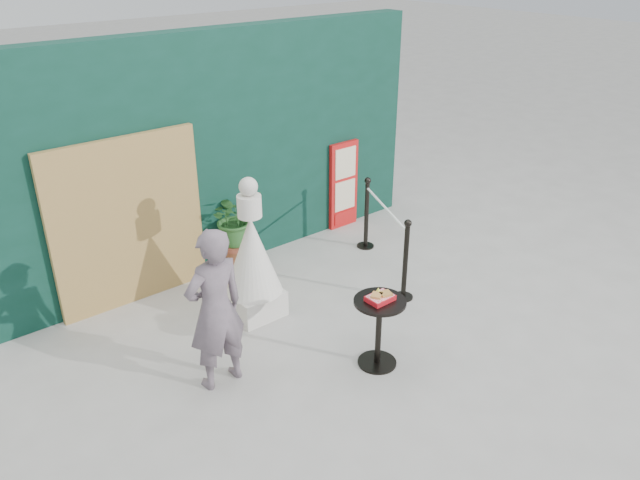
{
  "coord_description": "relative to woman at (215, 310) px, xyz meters",
  "views": [
    {
      "loc": [
        -3.84,
        -3.45,
        3.94
      ],
      "look_at": [
        0.0,
        1.2,
        1.0
      ],
      "focal_mm": 35.0,
      "sensor_mm": 36.0,
      "label": 1
    }
  ],
  "objects": [
    {
      "name": "back_wall",
      "position": [
        1.46,
        2.19,
        0.68
      ],
      "size": [
        6.0,
        0.3,
        3.0
      ],
      "primitive_type": "cube",
      "color": "#0A2F23",
      "rests_on": "ground"
    },
    {
      "name": "food_basket",
      "position": [
        1.38,
        -0.77,
        -0.04
      ],
      "size": [
        0.26,
        0.19,
        0.11
      ],
      "color": "red",
      "rests_on": "cafe_table"
    },
    {
      "name": "bamboo_fence",
      "position": [
        0.06,
        1.98,
        0.18
      ],
      "size": [
        1.8,
        0.08,
        2.0
      ],
      "primitive_type": "cube",
      "color": "tan",
      "rests_on": "ground"
    },
    {
      "name": "ground",
      "position": [
        1.46,
        -0.96,
        -0.82
      ],
      "size": [
        60.0,
        60.0,
        0.0
      ],
      "primitive_type": "plane",
      "color": "#ADAAA5",
      "rests_on": "ground"
    },
    {
      "name": "woman",
      "position": [
        0.0,
        0.0,
        0.0
      ],
      "size": [
        0.61,
        0.41,
        1.65
      ],
      "primitive_type": "imported",
      "rotation": [
        0.0,
        0.0,
        3.16
      ],
      "color": "slate",
      "rests_on": "ground"
    },
    {
      "name": "statue",
      "position": [
        0.95,
        0.81,
        -0.14
      ],
      "size": [
        0.65,
        0.65,
        1.67
      ],
      "color": "silver",
      "rests_on": "ground"
    },
    {
      "name": "planter",
      "position": [
        1.38,
        1.85,
        -0.19
      ],
      "size": [
        0.65,
        0.56,
        1.1
      ],
      "color": "brown",
      "rests_on": "ground"
    },
    {
      "name": "menu_board",
      "position": [
        3.36,
        1.99,
        -0.17
      ],
      "size": [
        0.5,
        0.07,
        1.3
      ],
      "color": "red",
      "rests_on": "ground"
    },
    {
      "name": "cafe_table",
      "position": [
        1.38,
        -0.77,
        -0.32
      ],
      "size": [
        0.52,
        0.52,
        0.75
      ],
      "color": "black",
      "rests_on": "ground"
    },
    {
      "name": "stanchion_barrier",
      "position": [
        2.83,
        0.6,
        -0.33
      ],
      "size": [
        0.84,
        1.54,
        1.03
      ],
      "color": "black",
      "rests_on": "ground"
    }
  ]
}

